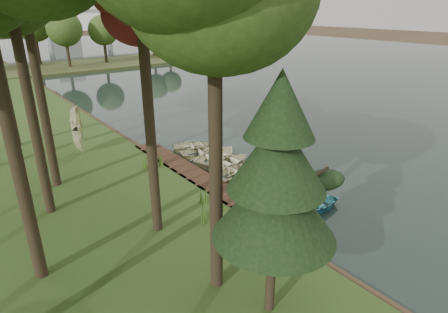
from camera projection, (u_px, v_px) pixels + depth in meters
ground at (228, 179)px, 22.66m from camera, size 300.00×300.00×0.00m
water at (305, 78)px, 54.30m from camera, size 130.00×200.00×0.05m
boardwalk at (207, 184)px, 21.70m from camera, size 1.60×16.00×0.30m
peninsula at (84, 66)px, 63.84m from camera, size 50.00×14.00×0.45m
far_trees at (58, 28)px, 59.63m from camera, size 45.60×5.60×8.80m
bridge at (19, 15)px, 115.15m from camera, size 95.90×4.00×8.60m
building_a at (60, 8)px, 139.12m from camera, size 10.00×8.00×18.00m
rowboat_0 at (309, 203)px, 19.07m from camera, size 4.35×3.73×0.76m
rowboat_1 at (293, 192)px, 20.17m from camera, size 3.96×3.10×0.75m
rowboat_2 at (274, 185)px, 21.07m from camera, size 3.41×2.69×0.64m
rowboat_3 at (257, 173)px, 22.34m from camera, size 4.30×3.35×0.82m
rowboat_4 at (241, 169)px, 22.86m from camera, size 4.20×3.21×0.81m
rowboat_5 at (229, 160)px, 24.33m from camera, size 3.55×2.68×0.69m
rowboat_6 at (217, 155)px, 25.15m from camera, size 4.44×3.77×0.78m
rowboat_7 at (204, 150)px, 26.03m from camera, size 3.76×3.10×0.68m
rowboat_8 at (195, 145)px, 27.11m from camera, size 3.84×3.37×0.66m
stored_rowboat at (82, 148)px, 25.72m from camera, size 3.96×3.56×0.67m
tree_2 at (141, 12)px, 13.60m from camera, size 3.69×3.69×11.01m
pine_tree at (277, 176)px, 10.76m from camera, size 3.80×3.80×7.98m
reeds_0 at (204, 211)px, 17.48m from camera, size 0.60×0.60×1.06m
reeds_1 at (205, 194)px, 19.20m from camera, size 0.60×0.60×0.93m
reeds_2 at (145, 161)px, 23.28m from camera, size 0.60×0.60×0.94m
reeds_3 at (160, 159)px, 23.49m from camera, size 0.60×0.60×1.00m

